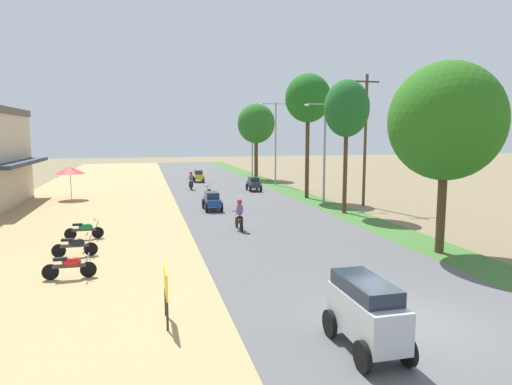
{
  "coord_description": "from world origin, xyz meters",
  "views": [
    {
      "loc": [
        -6.69,
        -10.16,
        5.08
      ],
      "look_at": [
        -0.27,
        15.76,
        1.6
      ],
      "focal_mm": 31.71,
      "sensor_mm": 36.0,
      "label": 1
    }
  ],
  "objects": [
    {
      "name": "vendor_umbrella",
      "position": [
        -12.23,
        26.84,
        2.31
      ],
      "size": [
        2.2,
        2.2,
        2.52
      ],
      "color": "#99999E",
      "rests_on": "dirt_shoulder"
    },
    {
      "name": "ground_plane",
      "position": [
        0.0,
        0.0,
        0.0
      ],
      "size": [
        180.0,
        180.0,
        0.0
      ],
      "primitive_type": "plane",
      "color": "#7A6B4C"
    },
    {
      "name": "street_signboard",
      "position": [
        -6.24,
        1.61,
        1.11
      ],
      "size": [
        0.06,
        1.3,
        1.5
      ],
      "color": "#262628",
      "rests_on": "dirt_shoulder"
    },
    {
      "name": "car_hatchback_charcoal",
      "position": [
        2.61,
        28.23,
        0.75
      ],
      "size": [
        1.04,
        2.0,
        1.23
      ],
      "color": "#282D33",
      "rests_on": "road_strip"
    },
    {
      "name": "median_tree_second",
      "position": [
        5.69,
        16.24,
        6.6
      ],
      "size": [
        2.82,
        2.82,
        8.37
      ],
      "color": "#4C351E",
      "rests_on": "median_strip"
    },
    {
      "name": "median_tree_fourth",
      "position": [
        5.55,
        39.16,
        6.19
      ],
      "size": [
        4.15,
        4.15,
        8.37
      ],
      "color": "#4C351E",
      "rests_on": "median_strip"
    },
    {
      "name": "car_sedan_blue",
      "position": [
        -2.43,
        19.09,
        0.74
      ],
      "size": [
        1.1,
        2.26,
        1.19
      ],
      "color": "navy",
      "rests_on": "road_strip"
    },
    {
      "name": "car_hatchback_yellow",
      "position": [
        -1.25,
        36.86,
        0.75
      ],
      "size": [
        1.04,
        2.0,
        1.23
      ],
      "color": "gold",
      "rests_on": "road_strip"
    },
    {
      "name": "streetlamp_mid",
      "position": [
        5.8,
        32.28,
        4.68
      ],
      "size": [
        3.16,
        0.2,
        8.05
      ],
      "color": "gray",
      "rests_on": "median_strip"
    },
    {
      "name": "road_strip",
      "position": [
        0.0,
        0.0,
        0.04
      ],
      "size": [
        9.0,
        140.0,
        0.08
      ],
      "primitive_type": "cube",
      "color": "#565659",
      "rests_on": "ground"
    },
    {
      "name": "utility_pole_near",
      "position": [
        8.27,
        18.64,
        4.75
      ],
      "size": [
        1.8,
        0.2,
        9.12
      ],
      "color": "brown",
      "rests_on": "ground"
    },
    {
      "name": "parked_motorbike_nearest",
      "position": [
        -9.31,
        6.2,
        0.55
      ],
      "size": [
        1.8,
        0.54,
        0.94
      ],
      "color": "black",
      "rests_on": "dirt_shoulder"
    },
    {
      "name": "motorbike_ahead_third",
      "position": [
        -2.65,
        30.5,
        0.86
      ],
      "size": [
        0.54,
        1.8,
        1.66
      ],
      "color": "black",
      "rests_on": "road_strip"
    },
    {
      "name": "median_tree_nearest",
      "position": [
        5.41,
        6.19,
        5.57
      ],
      "size": [
        4.67,
        4.67,
        7.97
      ],
      "color": "#4C351E",
      "rests_on": "median_strip"
    },
    {
      "name": "parked_motorbike_second",
      "position": [
        -9.54,
        9.2,
        0.55
      ],
      "size": [
        1.8,
        0.54,
        0.94
      ],
      "color": "black",
      "rests_on": "dirt_shoulder"
    },
    {
      "name": "streetlamp_far",
      "position": [
        5.8,
        42.04,
        4.35
      ],
      "size": [
        3.16,
        0.2,
        7.41
      ],
      "color": "gray",
      "rests_on": "median_strip"
    },
    {
      "name": "parked_motorbike_third",
      "position": [
        -9.56,
        12.42,
        0.55
      ],
      "size": [
        1.8,
        0.54,
        0.94
      ],
      "color": "black",
      "rests_on": "dirt_shoulder"
    },
    {
      "name": "car_van_silver",
      "position": [
        -1.83,
        -1.1,
        1.02
      ],
      "size": [
        1.19,
        2.41,
        1.67
      ],
      "color": "#B7BCC1",
      "rests_on": "road_strip"
    },
    {
      "name": "motorbike_ahead_second",
      "position": [
        -1.9,
        24.46,
        0.57
      ],
      "size": [
        0.54,
        1.8,
        0.94
      ],
      "color": "black",
      "rests_on": "road_strip"
    },
    {
      "name": "median_tree_third",
      "position": [
        5.68,
        23.13,
        7.74
      ],
      "size": [
        3.52,
        3.52,
        9.6
      ],
      "color": "#4C351E",
      "rests_on": "median_strip"
    },
    {
      "name": "streetlamp_near",
      "position": [
        5.8,
        19.94,
        4.26
      ],
      "size": [
        3.16,
        0.2,
        7.22
      ],
      "color": "gray",
      "rests_on": "median_strip"
    },
    {
      "name": "motorbike_foreground_rider",
      "position": [
        -1.98,
        12.5,
        0.86
      ],
      "size": [
        0.54,
        1.8,
        1.66
      ],
      "color": "black",
      "rests_on": "road_strip"
    }
  ]
}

